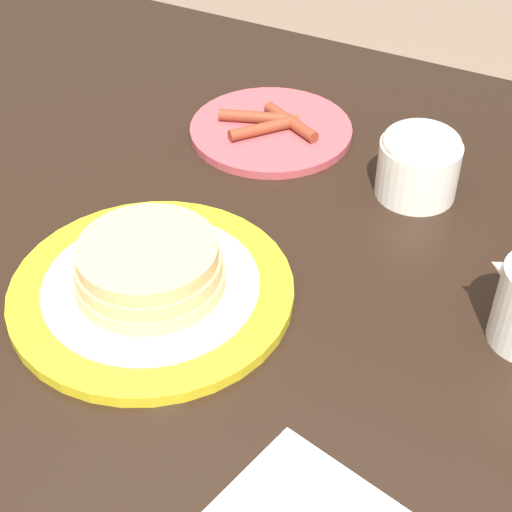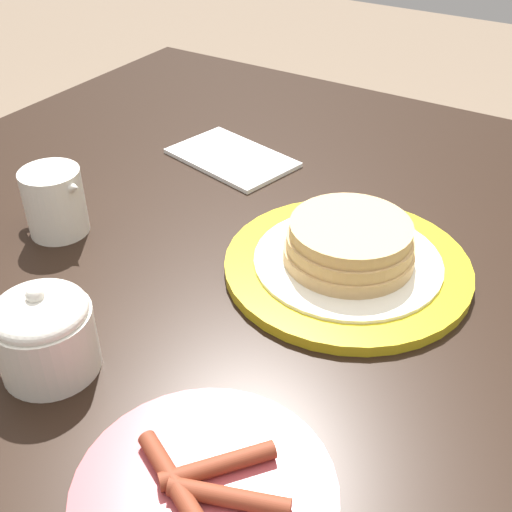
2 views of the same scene
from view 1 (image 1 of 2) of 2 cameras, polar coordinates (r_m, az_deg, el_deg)
name	(u,v)px [view 1 (image 1 of 2)]	position (r m, az deg, el deg)	size (l,w,h in m)	color
dining_table	(148,338)	(0.85, -7.89, -5.92)	(1.37, 1.08, 0.77)	black
pancake_plate	(150,279)	(0.72, -7.68, -1.69)	(0.26, 0.26, 0.06)	gold
side_plate_bacon	(271,129)	(0.95, 1.09, 9.21)	(0.19, 0.19, 0.02)	#B2474C
sugar_bowl	(419,161)	(0.85, 11.78, 6.79)	(0.09, 0.09, 0.09)	silver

